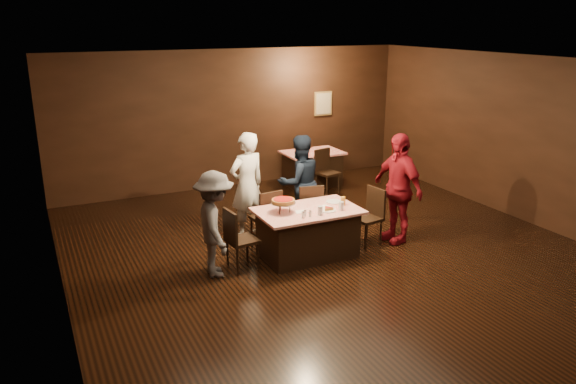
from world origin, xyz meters
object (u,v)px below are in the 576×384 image
at_px(main_table, 308,233).
at_px(back_table, 312,169).
at_px(chair_end_right, 367,217).
at_px(diner_grey_knit, 215,224).
at_px(plate_empty, 334,202).
at_px(glass_front_left, 320,211).
at_px(diner_navy_hoodie, 299,182).
at_px(chair_end_left, 242,239).
at_px(glass_front_right, 341,206).
at_px(chair_back_near, 328,172).
at_px(diner_white_jacket, 247,185).
at_px(diner_red_shirt, 398,188).
at_px(glass_amber, 343,201).
at_px(chair_far_right, 308,210).
at_px(pizza_stand, 283,201).
at_px(chair_far_left, 265,217).
at_px(chair_back_far, 300,159).

xyz_separation_m(main_table, back_table, (1.92, 3.46, 0.00)).
bearing_deg(chair_end_right, diner_grey_knit, -98.92).
xyz_separation_m(diner_grey_knit, plate_empty, (2.07, 0.17, -0.00)).
xyz_separation_m(diner_grey_knit, glass_front_left, (1.57, -0.28, 0.06)).
bearing_deg(diner_navy_hoodie, chair_end_left, 35.53).
bearing_deg(glass_front_right, glass_front_left, -172.87).
bearing_deg(chair_back_near, back_table, 77.47).
bearing_deg(diner_white_jacket, glass_front_left, 98.73).
relative_size(diner_white_jacket, diner_navy_hoodie, 1.08).
bearing_deg(glass_front_left, diner_white_jacket, 111.65).
distance_m(diner_white_jacket, diner_red_shirt, 2.52).
height_order(chair_end_right, plate_empty, chair_end_right).
height_order(chair_back_near, diner_navy_hoodie, diner_navy_hoodie).
relative_size(back_table, glass_front_right, 9.29).
height_order(chair_end_left, diner_white_jacket, diner_white_jacket).
distance_m(diner_navy_hoodie, glass_front_left, 1.54).
bearing_deg(glass_amber, chair_far_right, 104.04).
bearing_deg(pizza_stand, plate_empty, 6.01).
height_order(chair_far_left, glass_front_right, chair_far_left).
bearing_deg(glass_front_left, pizza_stand, 142.13).
bearing_deg(chair_end_right, chair_far_left, -125.86).
distance_m(chair_far_left, diner_white_jacket, 0.64).
xyz_separation_m(chair_far_right, glass_front_left, (-0.35, -1.05, 0.37)).
relative_size(chair_far_right, pizza_stand, 2.50).
bearing_deg(diner_navy_hoodie, chair_back_far, -118.99).
relative_size(diner_white_jacket, diner_grey_knit, 1.17).
bearing_deg(chair_far_right, pizza_stand, 52.86).
bearing_deg(chair_end_right, glass_amber, -93.58).
xyz_separation_m(chair_back_near, diner_white_jacket, (-2.46, -1.57, 0.44)).
xyz_separation_m(diner_navy_hoodie, glass_front_left, (-0.40, -1.49, -0.01)).
relative_size(chair_back_far, pizza_stand, 2.50).
distance_m(chair_back_near, glass_amber, 3.12).
distance_m(plate_empty, glass_amber, 0.22).
bearing_deg(diner_navy_hoodie, chair_end_right, 116.89).
distance_m(back_table, glass_front_right, 4.01).
height_order(back_table, diner_navy_hoodie, diner_navy_hoodie).
bearing_deg(pizza_stand, diner_grey_knit, -176.57).
bearing_deg(chair_back_far, back_table, 100.30).
height_order(diner_grey_knit, diner_red_shirt, diner_red_shirt).
height_order(chair_back_near, glass_front_right, chair_back_near).
height_order(chair_far_right, plate_empty, chair_far_right).
height_order(diner_navy_hoodie, glass_front_right, diner_navy_hoodie).
distance_m(chair_end_right, glass_front_left, 1.15).
height_order(chair_far_left, diner_red_shirt, diner_red_shirt).
height_order(chair_far_right, diner_red_shirt, diner_red_shirt).
height_order(back_table, diner_white_jacket, diner_white_jacket).
distance_m(chair_back_near, glass_front_left, 3.60).
relative_size(glass_front_right, glass_amber, 1.00).
distance_m(chair_back_far, glass_front_right, 4.57).
distance_m(diner_grey_knit, plate_empty, 2.07).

